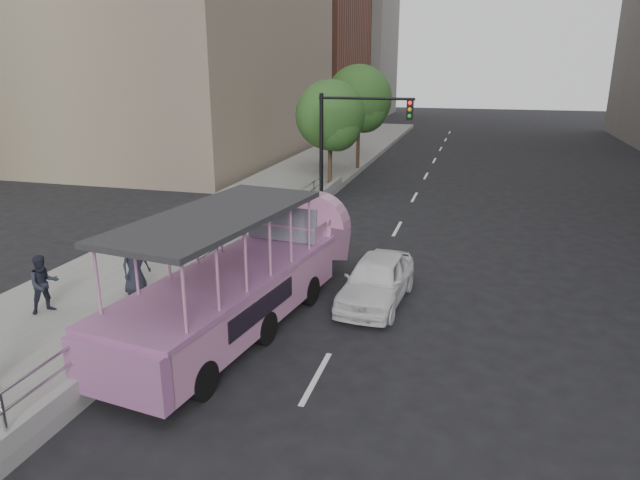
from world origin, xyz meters
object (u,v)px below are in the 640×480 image
parking_sign (264,217)px  street_tree_near (332,118)px  car (377,280)px  pedestrian_far (135,264)px  duck_boat (249,277)px  street_tree_far (360,101)px  traffic_signal (347,133)px  pedestrian_mid (44,284)px

parking_sign → street_tree_near: street_tree_near is taller
car → parking_sign: (-4.13, 2.19, 0.95)m
car → pedestrian_far: (-6.39, -1.84, 0.49)m
duck_boat → parking_sign: duck_boat is taller
parking_sign → street_tree_far: street_tree_far is taller
traffic_signal → car: bearing=-72.5°
duck_boat → street_tree_near: street_tree_near is taller
car → street_tree_near: street_tree_near is taller
street_tree_near → pedestrian_mid: bearing=-100.3°
car → street_tree_far: 20.44m
duck_boat → pedestrian_far: (-3.41, 0.11, -0.01)m
car → pedestrian_mid: 8.69m
traffic_signal → pedestrian_far: bearing=-104.9°
pedestrian_mid → traffic_signal: (4.71, 13.70, 2.44)m
pedestrian_mid → duck_boat: bearing=-37.2°
street_tree_far → traffic_signal: bearing=-81.6°
duck_boat → pedestrian_mid: size_ratio=6.40×
pedestrian_mid → street_tree_far: 23.59m
car → parking_sign: bearing=156.3°
pedestrian_far → car: bearing=-55.9°
duck_boat → traffic_signal: 12.33m
pedestrian_far → street_tree_near: 15.72m
traffic_signal → street_tree_near: size_ratio=0.91×
parking_sign → street_tree_far: size_ratio=0.40×
duck_boat → pedestrian_mid: bearing=-162.1°
parking_sign → street_tree_far: 17.60m
car → traffic_signal: traffic_signal is taller
street_tree_near → duck_boat: bearing=-83.3°
duck_boat → parking_sign: bearing=105.6°
car → pedestrian_far: bearing=-159.7°
car → traffic_signal: (-3.20, 10.15, 2.83)m
duck_boat → parking_sign: size_ratio=3.81×
street_tree_far → parking_sign: bearing=-88.4°
traffic_signal → street_tree_near: bearing=115.0°
pedestrian_mid → street_tree_near: bearing=24.5°
car → traffic_signal: size_ratio=0.76×
pedestrian_mid → street_tree_far: street_tree_far is taller
pedestrian_mid → street_tree_far: bearing=26.6°
car → parking_sign: size_ratio=1.54×
traffic_signal → duck_boat: bearing=-88.9°
pedestrian_mid → traffic_signal: traffic_signal is taller
pedestrian_far → parking_sign: size_ratio=0.68×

